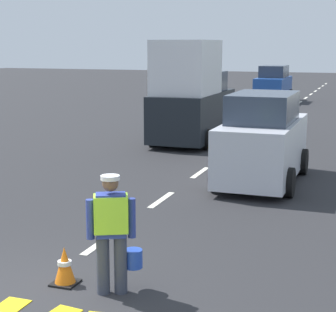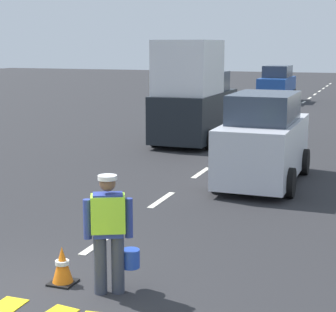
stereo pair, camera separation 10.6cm
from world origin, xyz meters
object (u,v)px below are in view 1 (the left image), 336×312
Objects in this scene: road_worker at (113,228)px; car_outgoing_ahead at (263,141)px; delivery_truck at (191,97)px; traffic_cone_near at (65,266)px; car_oncoming_third at (273,85)px.

car_outgoing_ahead is (0.68, 7.34, 0.11)m from road_worker.
car_outgoing_ahead is at bearing -56.27° from delivery_truck.
road_worker is 0.40× the size of car_outgoing_ahead.
traffic_cone_near is at bearing 177.43° from road_worker.
car_oncoming_third is at bearing 98.95° from car_outgoing_ahead.
car_outgoing_ahead reaches higher than car_oncoming_third.
car_outgoing_ahead is at bearing 84.73° from road_worker.
car_oncoming_third is (0.14, 16.07, -0.60)m from delivery_truck.
road_worker is 12.91m from delivery_truck.
car_outgoing_ahead is 21.58m from car_oncoming_third.
traffic_cone_near is at bearing -80.78° from delivery_truck.
road_worker is 0.36× the size of delivery_truck.
car_oncoming_third is at bearing 93.79° from traffic_cone_near.
road_worker is at bearing -2.57° from traffic_cone_near.
road_worker is at bearing -84.65° from car_oncoming_third.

